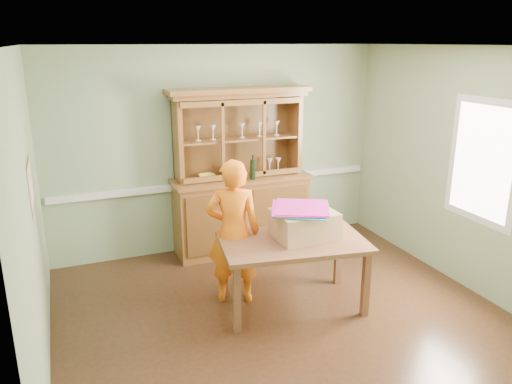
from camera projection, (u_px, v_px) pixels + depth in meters
name	position (u px, v px, depth m)	size (l,w,h in m)	color
floor	(279.00, 312.00, 5.26)	(4.50, 4.50, 0.00)	#422615
ceiling	(283.00, 46.00, 4.47)	(4.50, 4.50, 0.00)	white
wall_back	(219.00, 150.00, 6.64)	(4.50, 4.50, 0.00)	gray
wall_left	(30.00, 219.00, 4.07)	(4.00, 4.00, 0.00)	gray
wall_right	(461.00, 169.00, 5.66)	(4.00, 4.00, 0.00)	gray
wall_front	(415.00, 275.00, 3.09)	(4.50, 4.50, 0.00)	gray
chair_rail	(220.00, 183.00, 6.75)	(4.41, 0.05, 0.08)	silver
framed_map	(31.00, 185.00, 4.28)	(0.03, 0.60, 0.46)	#342215
window_panel	(482.00, 162.00, 5.35)	(0.03, 0.96, 1.36)	silver
china_hutch	(241.00, 195.00, 6.67)	(1.85, 0.61, 2.18)	brown
dining_table	(293.00, 248.00, 5.22)	(1.62, 1.12, 0.75)	brown
cardboard_box	(304.00, 224.00, 5.23)	(0.62, 0.50, 0.29)	tan
kite_stack	(300.00, 209.00, 5.20)	(0.74, 0.74, 0.04)	#35B563
person	(233.00, 232.00, 5.30)	(0.58, 0.38, 1.59)	orange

